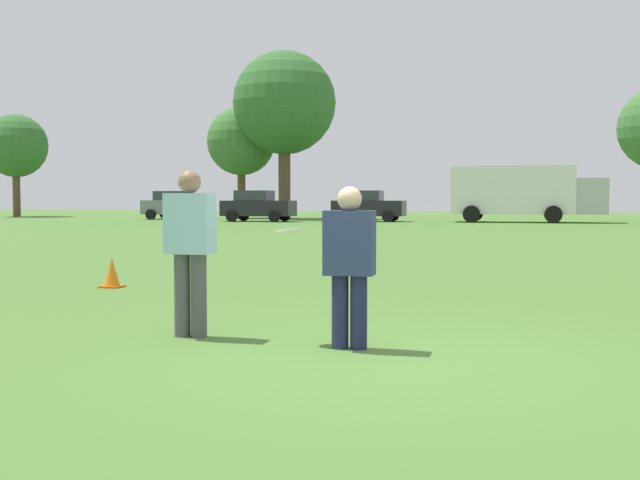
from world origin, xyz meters
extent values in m
plane|color=#47702D|center=(0.00, 0.00, 0.00)|extent=(144.71, 144.71, 0.00)
cylinder|color=#4C4C51|center=(-2.20, 0.61, 0.42)|extent=(0.16, 0.16, 0.85)
cylinder|color=#4C4C51|center=(-2.02, 0.62, 0.42)|extent=(0.16, 0.16, 0.85)
cube|color=#9EC6E5|center=(-2.11, 0.61, 1.16)|extent=(0.49, 0.30, 0.62)
sphere|color=#8C664C|center=(-2.11, 0.61, 1.58)|extent=(0.24, 0.24, 0.24)
cylinder|color=#1E234C|center=(-0.30, 0.49, 0.35)|extent=(0.16, 0.16, 0.70)
cylinder|color=#1E234C|center=(-0.48, 0.48, 0.35)|extent=(0.16, 0.16, 0.70)
cube|color=navy|center=(-0.39, 0.49, 1.00)|extent=(0.48, 0.30, 0.60)
sphere|color=#D8AD8C|center=(-0.39, 0.49, 1.41)|extent=(0.23, 0.23, 0.23)
cylinder|color=white|center=(-1.03, 0.61, 1.10)|extent=(0.27, 0.27, 0.07)
cube|color=#D8590C|center=(-5.34, 4.25, 0.01)|extent=(0.32, 0.32, 0.03)
cone|color=orange|center=(-5.34, 4.25, 0.26)|extent=(0.24, 0.24, 0.45)
cube|color=slate|center=(-22.89, 39.36, 0.78)|extent=(4.29, 2.01, 0.90)
cube|color=#2D333D|center=(-23.14, 39.35, 1.50)|extent=(2.08, 1.74, 0.64)
cylinder|color=black|center=(-21.64, 40.42, 0.33)|extent=(0.67, 0.25, 0.66)
cylinder|color=black|center=(-21.54, 38.43, 0.33)|extent=(0.67, 0.25, 0.66)
cylinder|color=black|center=(-24.24, 40.29, 0.33)|extent=(0.67, 0.25, 0.66)
cylinder|color=black|center=(-24.14, 38.29, 0.33)|extent=(0.67, 0.25, 0.66)
cube|color=black|center=(-16.16, 36.84, 0.78)|extent=(4.29, 2.01, 0.90)
cube|color=#2D333D|center=(-16.41, 36.83, 1.50)|extent=(2.08, 1.74, 0.64)
cylinder|color=black|center=(-14.91, 37.91, 0.33)|extent=(0.67, 0.25, 0.66)
cylinder|color=black|center=(-14.81, 35.91, 0.33)|extent=(0.67, 0.25, 0.66)
cylinder|color=black|center=(-17.51, 37.77, 0.33)|extent=(0.67, 0.25, 0.66)
cylinder|color=black|center=(-17.41, 35.78, 0.33)|extent=(0.67, 0.25, 0.66)
cube|color=black|center=(-10.02, 38.98, 0.78)|extent=(4.29, 2.01, 0.90)
cube|color=#2D333D|center=(-10.27, 38.97, 1.50)|extent=(2.08, 1.74, 0.64)
cylinder|color=black|center=(-8.77, 40.04, 0.33)|extent=(0.67, 0.25, 0.66)
cylinder|color=black|center=(-8.67, 38.05, 0.33)|extent=(0.67, 0.25, 0.66)
cylinder|color=black|center=(-11.37, 39.91, 0.33)|extent=(0.67, 0.25, 0.66)
cylinder|color=black|center=(-11.27, 37.91, 0.33)|extent=(0.67, 0.25, 0.66)
cube|color=white|center=(-1.83, 39.99, 1.83)|extent=(6.92, 2.85, 2.70)
cube|color=#B2B2B7|center=(2.36, 40.20, 1.48)|extent=(1.92, 2.39, 2.00)
cylinder|color=black|center=(0.31, 41.47, 0.48)|extent=(0.97, 0.33, 0.96)
cylinder|color=black|center=(0.45, 38.73, 0.48)|extent=(0.97, 0.33, 0.96)
cylinder|color=black|center=(-4.11, 41.24, 0.48)|extent=(0.97, 0.33, 0.96)
cylinder|color=black|center=(-3.97, 38.50, 0.48)|extent=(0.97, 0.33, 0.96)
cylinder|color=brown|center=(-37.61, 42.41, 1.62)|extent=(0.54, 0.54, 3.24)
sphere|color=#33662D|center=(-37.61, 42.41, 5.21)|extent=(4.63, 4.63, 4.63)
cylinder|color=brown|center=(-20.24, 43.77, 1.64)|extent=(0.55, 0.55, 3.27)
sphere|color=#3D7033|center=(-20.24, 43.77, 5.26)|extent=(4.68, 4.68, 4.68)
cylinder|color=brown|center=(-16.80, 42.95, 2.38)|extent=(0.79, 0.79, 4.76)
sphere|color=#33662D|center=(-16.80, 42.95, 7.65)|extent=(6.80, 6.80, 6.80)
camera|label=1|loc=(1.62, -6.67, 1.42)|focal=44.80mm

